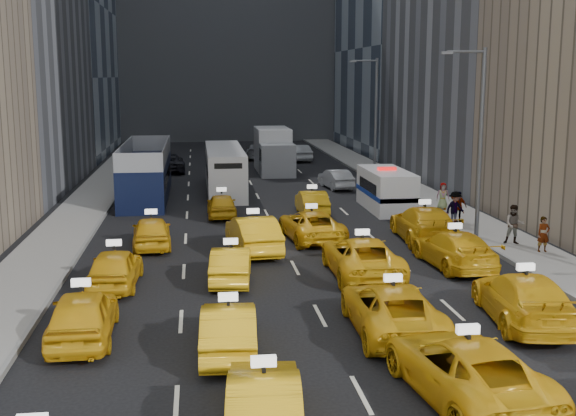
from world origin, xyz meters
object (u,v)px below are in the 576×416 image
(box_truck, at_px, (274,151))
(nypd_van, at_px, (386,190))
(taxi_1, at_px, (264,403))
(double_decker, at_px, (146,172))
(taxi_2, at_px, (466,368))
(city_bus, at_px, (225,170))
(pedestrian_0, at_px, (543,234))

(box_truck, bearing_deg, nypd_van, -67.84)
(taxi_1, bearing_deg, double_decker, -77.13)
(taxi_2, height_order, double_decker, double_decker)
(taxi_1, distance_m, nypd_van, 27.66)
(nypd_van, relative_size, city_bus, 0.51)
(taxi_2, height_order, pedestrian_0, pedestrian_0)
(taxi_1, bearing_deg, pedestrian_0, -128.49)
(taxi_1, height_order, city_bus, city_bus)
(taxi_2, bearing_deg, double_decker, -79.63)
(box_truck, height_order, pedestrian_0, box_truck)
(double_decker, xyz_separation_m, box_truck, (9.43, 11.67, 0.02))
(city_bus, distance_m, box_truck, 10.39)
(pedestrian_0, bearing_deg, nypd_van, 106.95)
(nypd_van, relative_size, box_truck, 0.74)
(taxi_2, height_order, city_bus, city_bus)
(taxi_2, relative_size, double_decker, 0.45)
(pedestrian_0, bearing_deg, taxi_2, -125.03)
(taxi_1, xyz_separation_m, city_bus, (0.53, 33.97, 0.72))
(nypd_van, distance_m, double_decker, 15.31)
(double_decker, height_order, pedestrian_0, double_decker)
(taxi_2, bearing_deg, box_truck, -96.85)
(nypd_van, xyz_separation_m, city_bus, (-9.08, 8.03, 0.33))
(taxi_2, relative_size, pedestrian_0, 3.53)
(taxi_1, distance_m, box_truck, 43.68)
(city_bus, height_order, pedestrian_0, city_bus)
(nypd_van, height_order, double_decker, double_decker)
(taxi_1, distance_m, double_decker, 32.07)
(taxi_1, xyz_separation_m, double_decker, (-4.54, 31.73, 0.99))
(taxi_1, relative_size, city_bus, 0.39)
(taxi_1, xyz_separation_m, taxi_2, (5.02, 1.23, 0.03))
(pedestrian_0, bearing_deg, double_decker, 134.24)
(taxi_1, bearing_deg, taxi_2, -161.57)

